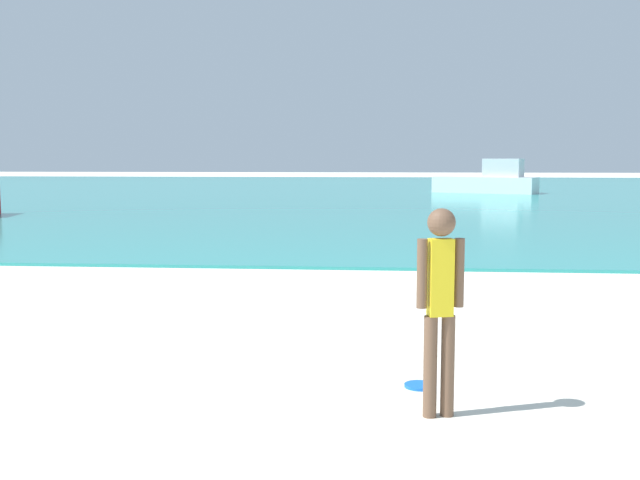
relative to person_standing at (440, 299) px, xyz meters
name	(u,v)px	position (x,y,z in m)	size (l,w,h in m)	color
water	(362,191)	(-1.67, 37.49, -0.89)	(160.00, 60.00, 0.06)	teal
person_standing	(440,299)	(0.00, 0.00, 0.00)	(0.36, 0.21, 1.61)	brown
frisbee	(419,386)	(-0.11, 0.73, -0.90)	(0.26, 0.26, 0.03)	blue
boat_far	(489,181)	(5.22, 35.61, -0.22)	(5.66, 3.78, 1.84)	white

